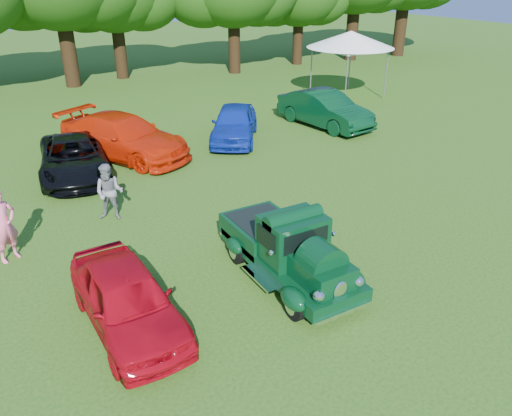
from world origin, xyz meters
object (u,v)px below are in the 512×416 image
spectator_pink (4,225)px  spectator_grey (110,192)px  back_car_black (74,157)px  red_convertible (127,299)px  canopy_tent (351,40)px  hero_pickup (287,250)px  back_car_orange (124,137)px  back_car_green (325,109)px  back_car_blue (234,123)px

spectator_pink → spectator_grey: spectator_pink is taller
back_car_black → spectator_grey: spectator_grey is taller
red_convertible → canopy_tent: 22.08m
hero_pickup → back_car_orange: (-0.88, 10.27, 0.09)m
back_car_orange → spectator_grey: (-1.94, -5.10, 0.04)m
back_car_orange → spectator_grey: 5.46m
back_car_green → back_car_orange: bearing=169.1°
back_car_blue → spectator_grey: size_ratio=2.58×
hero_pickup → spectator_grey: 5.88m
red_convertible → spectator_grey: bearing=76.1°
back_car_orange → spectator_pink: spectator_pink is taller
spectator_pink → spectator_grey: bearing=-10.2°
back_car_orange → canopy_tent: 14.72m
spectator_grey → canopy_tent: 18.37m
back_car_green → spectator_pink: 15.24m
red_convertible → back_car_black: back_car_black is taller
back_car_blue → canopy_tent: size_ratio=0.87×
red_convertible → back_car_orange: (2.99, 10.20, 0.14)m
back_car_green → spectator_grey: size_ratio=2.87×
back_car_blue → spectator_grey: 8.21m
canopy_tent → spectator_pink: bearing=-152.9°
back_car_black → spectator_pink: bearing=-108.5°
spectator_grey → canopy_tent: size_ratio=0.34×
spectator_pink → back_car_black: bearing=33.1°
spectator_grey → canopy_tent: canopy_tent is taller
red_convertible → spectator_pink: bearing=111.9°
spectator_grey → back_car_orange: bearing=102.3°
back_car_green → spectator_grey: spectator_grey is taller
back_car_blue → spectator_pink: bearing=-115.5°
back_car_green → spectator_grey: bearing=-165.6°
spectator_grey → red_convertible: bearing=-68.6°
back_car_orange → back_car_blue: size_ratio=1.28×
hero_pickup → back_car_green: size_ratio=0.88×
back_car_green → spectator_pink: bearing=-166.3°
red_convertible → back_car_black: 9.22m
hero_pickup → back_car_black: 9.73m
red_convertible → back_car_orange: bearing=71.5°
back_car_blue → spectator_grey: (-6.66, -4.81, 0.10)m
back_car_orange → spectator_pink: bearing=-157.1°
back_car_blue → spectator_grey: bearing=-110.8°
back_car_black → spectator_pink: (-2.71, -5.06, 0.30)m
hero_pickup → canopy_tent: (13.21, 13.86, 2.42)m
back_car_blue → back_car_green: (4.64, -0.23, 0.06)m
hero_pickup → back_car_black: (-3.00, 9.25, -0.05)m
spectator_pink → canopy_tent: canopy_tent is taller
hero_pickup → spectator_grey: size_ratio=2.52×
back_car_black → spectator_grey: 4.10m
back_car_blue → spectator_pink: 11.17m
hero_pickup → canopy_tent: bearing=46.4°
back_car_black → back_car_orange: bearing=35.3°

